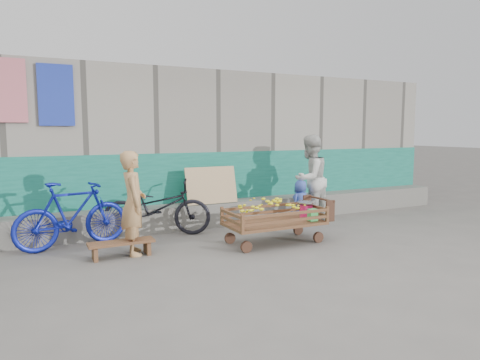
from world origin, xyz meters
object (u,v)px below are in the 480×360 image
woman (310,179)px  bicycle_dark (157,208)px  child (300,203)px  bicycle_blue (72,215)px  bench (122,245)px  banana_cart (273,213)px  vendor_man (133,203)px

woman → bicycle_dark: woman is taller
child → bicycle_blue: size_ratio=0.50×
bench → child: 3.59m
banana_cart → woman: 1.87m
banana_cart → bicycle_blue: (-2.93, 1.16, 0.02)m
bench → bicycle_blue: bearing=124.7°
vendor_man → bicycle_dark: vendor_man is taller
vendor_man → woman: bearing=-72.2°
bench → bicycle_dark: (0.82, 1.04, 0.32)m
banana_cart → bicycle_dark: (-1.53, 1.36, -0.02)m
banana_cart → vendor_man: 2.20m
vendor_man → bicycle_dark: 1.18m
banana_cart → child: size_ratio=1.99×
bench → bicycle_blue: (-0.58, 0.84, 0.35)m
woman → bench: bearing=-9.9°
bicycle_dark → bench: bearing=162.6°
child → bicycle_dark: bicycle_dark is taller
vendor_man → bicycle_dark: (0.62, 0.97, -0.28)m
bicycle_dark → bicycle_blue: 1.41m
woman → vendor_man: bearing=-10.3°
child → banana_cart: bearing=21.1°
bench → vendor_man: (0.20, 0.07, 0.60)m
bench → bicycle_blue: size_ratio=0.54×
bench → banana_cart: bearing=-7.9°
banana_cart → bicycle_dark: bicycle_dark is taller
banana_cart → child: (1.17, 0.94, -0.06)m
vendor_man → child: vendor_man is taller
vendor_man → bicycle_blue: size_ratio=0.88×
bicycle_dark → bicycle_blue: bearing=118.9°
banana_cart → bicycle_blue: bearing=158.3°
child → woman: bearing=-173.4°
bicycle_dark → bicycle_blue: size_ratio=1.06×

